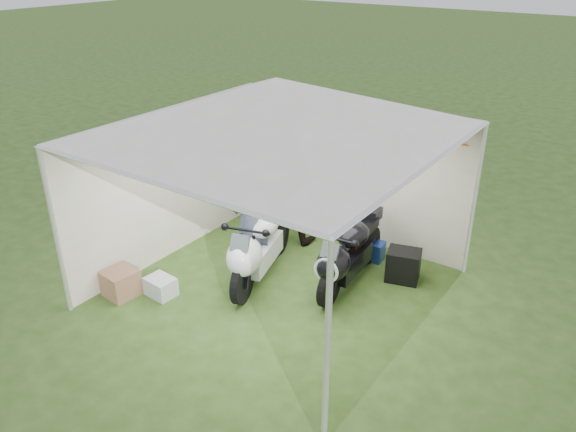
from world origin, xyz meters
name	(u,v)px	position (x,y,z in m)	size (l,w,h in m)	color
ground	(278,289)	(0.00, 0.00, 0.00)	(80.00, 80.00, 0.00)	#2B4616
canopy_tent	(278,112)	(0.00, 0.03, 2.58)	(5.66, 5.66, 3.00)	silver
motorcycle_white	(258,244)	(-0.39, 0.08, 0.58)	(0.88, 2.05, 1.03)	black
motorcycle_black	(348,253)	(0.74, 0.65, 0.53)	(0.53, 1.95, 0.96)	black
paddock_stand	(370,250)	(0.67, 1.53, 0.15)	(0.40, 0.25, 0.30)	blue
person_dark_jacket	(289,185)	(-0.78, 1.38, 0.96)	(0.94, 0.73, 1.92)	black
person_blue_jacket	(250,220)	(-0.50, 0.04, 0.95)	(0.69, 0.45, 1.89)	slate
equipment_box	(403,265)	(1.33, 1.26, 0.23)	(0.47, 0.37, 0.47)	black
crate_0	(161,287)	(-1.26, -1.05, 0.13)	(0.40, 0.31, 0.27)	#B2B7BB
crate_1	(121,283)	(-1.72, -1.36, 0.19)	(0.42, 0.42, 0.38)	brown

